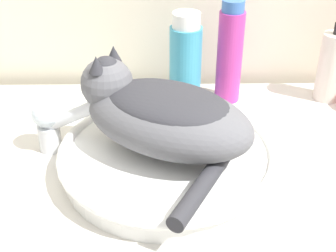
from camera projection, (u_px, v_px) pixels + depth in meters
name	position (u px, v px, depth m)	size (l,w,h in m)	color
sink_basin	(168.00, 157.00, 0.85)	(0.40, 0.40, 0.05)	white
cat	(161.00, 113.00, 0.81)	(0.36, 0.38, 0.16)	#56565B
faucet	(52.00, 121.00, 0.89)	(0.14, 0.07, 0.12)	silver
soap_pump_bottle	(332.00, 66.00, 1.06)	(0.06, 0.06, 0.20)	silver
mouthwash_bottle	(186.00, 60.00, 1.05)	(0.07, 0.07, 0.21)	teal
shampoo_bottle_tall	(230.00, 53.00, 1.04)	(0.06, 0.06, 0.23)	#B2338C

